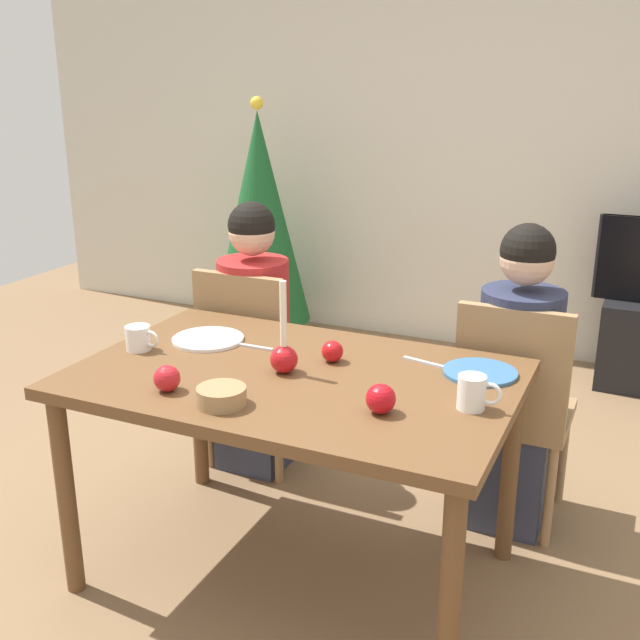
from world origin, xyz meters
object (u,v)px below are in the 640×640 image
(plate_left, at_px, (208,339))
(apple_by_left_plate, at_px, (332,351))
(chair_right, at_px, (513,402))
(apple_near_candle, at_px, (167,378))
(dining_table, at_px, (294,397))
(person_left_child, at_px, (255,342))
(chair_left, at_px, (251,357))
(bowl_walnuts, at_px, (222,396))
(mug_right, at_px, (473,393))
(person_right_child, at_px, (516,384))
(mug_left, at_px, (139,338))
(candle_centerpiece, at_px, (284,354))
(christmas_tree, at_px, (260,218))
(plate_right, at_px, (480,372))
(apple_by_right_mug, at_px, (381,399))

(plate_left, height_order, apple_by_left_plate, apple_by_left_plate)
(chair_right, relative_size, apple_near_candle, 10.98)
(dining_table, height_order, person_left_child, person_left_child)
(dining_table, bearing_deg, chair_left, 129.84)
(bowl_walnuts, height_order, apple_by_left_plate, apple_by_left_plate)
(chair_right, bearing_deg, mug_right, -91.10)
(chair_right, height_order, mug_right, chair_right)
(dining_table, bearing_deg, person_right_child, 46.97)
(mug_left, relative_size, apple_near_candle, 1.56)
(candle_centerpiece, distance_m, apple_by_left_plate, 0.19)
(person_right_child, relative_size, bowl_walnuts, 8.05)
(person_right_child, relative_size, apple_by_left_plate, 16.08)
(christmas_tree, height_order, apple_by_left_plate, christmas_tree)
(mug_left, bearing_deg, christmas_tree, 108.20)
(plate_right, relative_size, apple_near_candle, 2.90)
(person_right_child, distance_m, bowl_walnuts, 1.18)
(candle_centerpiece, bearing_deg, apple_near_candle, -132.20)
(chair_left, xyz_separation_m, apple_by_right_mug, (0.86, -0.77, 0.28))
(dining_table, height_order, christmas_tree, christmas_tree)
(apple_near_candle, bearing_deg, chair_left, 103.94)
(dining_table, height_order, chair_left, chair_left)
(apple_near_candle, bearing_deg, plate_left, 107.08)
(apple_near_candle, bearing_deg, bowl_walnuts, -5.41)
(mug_right, bearing_deg, apple_by_right_mug, -149.69)
(chair_left, height_order, chair_right, same)
(chair_right, bearing_deg, apple_by_right_mug, -107.39)
(christmas_tree, height_order, plate_right, christmas_tree)
(apple_by_left_plate, bearing_deg, dining_table, -115.93)
(chair_right, relative_size, person_left_child, 0.77)
(person_right_child, height_order, apple_near_candle, person_right_child)
(christmas_tree, bearing_deg, chair_right, -38.60)
(candle_centerpiece, bearing_deg, chair_right, 44.33)
(chair_right, bearing_deg, apple_by_left_plate, -138.71)
(dining_table, distance_m, person_right_child, 0.88)
(dining_table, bearing_deg, apple_by_left_plate, 64.07)
(chair_right, bearing_deg, person_right_child, 90.00)
(bowl_walnuts, bearing_deg, mug_left, 151.16)
(dining_table, relative_size, mug_left, 10.92)
(mug_left, bearing_deg, plate_right, 13.46)
(dining_table, height_order, apple_near_candle, apple_near_candle)
(mug_left, xyz_separation_m, bowl_walnuts, (0.50, -0.28, -0.02))
(chair_right, height_order, plate_right, chair_right)
(chair_right, distance_m, apple_by_left_plate, 0.75)
(dining_table, relative_size, chair_right, 1.56)
(candle_centerpiece, bearing_deg, apple_by_right_mug, -22.21)
(plate_left, relative_size, apple_by_right_mug, 2.95)
(person_left_child, bearing_deg, plate_right, -20.80)
(plate_right, height_order, bowl_walnuts, bowl_walnuts)
(christmas_tree, height_order, mug_left, christmas_tree)
(bowl_walnuts, bearing_deg, apple_by_right_mug, 17.76)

